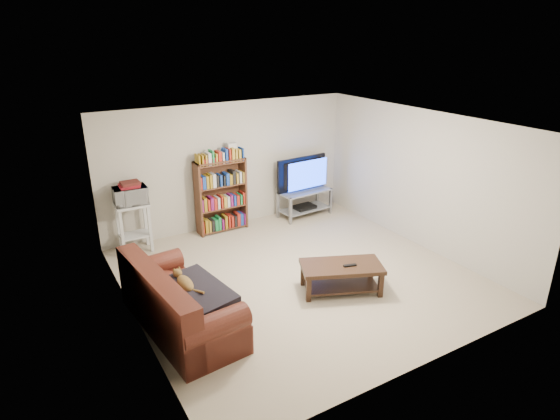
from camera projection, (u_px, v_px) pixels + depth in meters
floor at (298, 276)px, 7.36m from camera, size 5.00×5.00×0.00m
ceiling at (301, 124)px, 6.50m from camera, size 5.00×5.00×0.00m
wall_back at (229, 165)px, 8.95m from camera, size 5.00×0.00×5.00m
wall_front at (427, 276)px, 4.92m from camera, size 5.00×0.00×5.00m
wall_left at (128, 240)px, 5.75m from camera, size 0.00×5.00×5.00m
wall_right at (421, 179)px, 8.11m from camera, size 0.00×5.00×5.00m
sofa at (175, 308)px, 5.96m from camera, size 1.09×2.12×0.87m
blanket at (192, 294)px, 5.88m from camera, size 0.96×1.15×0.18m
cat at (185, 283)px, 6.00m from camera, size 0.28×0.58×0.17m
coffee_table at (341, 273)px, 6.85m from camera, size 1.31×1.01×0.43m
remote at (350, 265)px, 6.76m from camera, size 0.20×0.10×0.02m
tv_stand at (305, 199)px, 9.64m from camera, size 1.14×0.58×0.55m
television at (305, 174)px, 9.46m from camera, size 1.19×0.25×0.68m
dvd_player at (304, 207)px, 9.71m from camera, size 0.46×0.34×0.06m
bookshelf at (221, 195)px, 8.81m from camera, size 0.97×0.32×1.40m
shelf_clutter at (224, 154)px, 8.59m from camera, size 0.71×0.22×0.28m
microwave_stand at (133, 221)px, 8.01m from camera, size 0.56×0.41×0.87m
microwave at (130, 196)px, 7.85m from camera, size 0.55×0.38×0.30m
game_boxes at (129, 186)px, 7.78m from camera, size 0.33×0.29×0.05m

